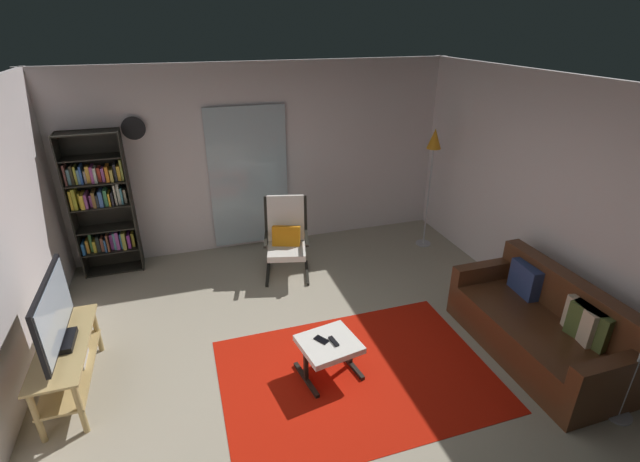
# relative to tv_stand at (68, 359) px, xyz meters

# --- Properties ---
(ground_plane) EXTENTS (7.02, 7.02, 0.00)m
(ground_plane) POSITION_rel_tv_stand_xyz_m (2.29, -0.41, -0.35)
(ground_plane) COLOR #A69C85
(wall_back) EXTENTS (5.60, 0.06, 2.60)m
(wall_back) POSITION_rel_tv_stand_xyz_m (2.29, 2.49, 0.95)
(wall_back) COLOR silver
(wall_back) RESTS_ON ground
(wall_right) EXTENTS (0.06, 6.00, 2.60)m
(wall_right) POSITION_rel_tv_stand_xyz_m (4.99, -0.41, 0.95)
(wall_right) COLOR silver
(wall_right) RESTS_ON ground
(glass_door_panel) EXTENTS (1.10, 0.01, 2.00)m
(glass_door_panel) POSITION_rel_tv_stand_xyz_m (2.07, 2.43, 0.70)
(glass_door_panel) COLOR silver
(area_rug) EXTENTS (2.54, 1.79, 0.01)m
(area_rug) POSITION_rel_tv_stand_xyz_m (2.52, -0.61, -0.34)
(area_rug) COLOR red
(area_rug) RESTS_ON ground
(tv_stand) EXTENTS (0.41, 1.16, 0.53)m
(tv_stand) POSITION_rel_tv_stand_xyz_m (0.00, 0.00, 0.00)
(tv_stand) COLOR tan
(tv_stand) RESTS_ON ground
(television) EXTENTS (0.20, 1.01, 0.63)m
(television) POSITION_rel_tv_stand_xyz_m (0.00, -0.01, 0.49)
(television) COLOR black
(television) RESTS_ON tv_stand
(bookshelf_near_tv) EXTENTS (0.73, 0.30, 1.88)m
(bookshelf_near_tv) POSITION_rel_tv_stand_xyz_m (0.14, 2.27, 0.60)
(bookshelf_near_tv) COLOR black
(bookshelf_near_tv) RESTS_ON ground
(leather_sofa) EXTENTS (0.84, 1.80, 0.81)m
(leather_sofa) POSITION_rel_tv_stand_xyz_m (4.40, -0.86, -0.04)
(leather_sofa) COLOR #522D18
(leather_sofa) RESTS_ON ground
(lounge_armchair) EXTENTS (0.70, 0.76, 1.02)m
(lounge_armchair) POSITION_rel_tv_stand_xyz_m (2.37, 1.51, 0.19)
(lounge_armchair) COLOR black
(lounge_armchair) RESTS_ON ground
(ottoman) EXTENTS (0.59, 0.56, 0.38)m
(ottoman) POSITION_rel_tv_stand_xyz_m (2.28, -0.51, -0.04)
(ottoman) COLOR white
(ottoman) RESTS_ON ground
(tv_remote) EXTENTS (0.06, 0.15, 0.02)m
(tv_remote) POSITION_rel_tv_stand_xyz_m (2.32, -0.52, 0.04)
(tv_remote) COLOR black
(tv_remote) RESTS_ON ottoman
(cell_phone) EXTENTS (0.13, 0.15, 0.01)m
(cell_phone) POSITION_rel_tv_stand_xyz_m (2.21, -0.47, 0.04)
(cell_phone) COLOR black
(cell_phone) RESTS_ON ottoman
(floor_lamp_by_shelf) EXTENTS (0.22, 0.22, 1.75)m
(floor_lamp_by_shelf) POSITION_rel_tv_stand_xyz_m (4.52, 1.66, 1.08)
(floor_lamp_by_shelf) COLOR #A5A5AD
(floor_lamp_by_shelf) RESTS_ON ground
(wall_clock) EXTENTS (0.29, 0.03, 0.29)m
(wall_clock) POSITION_rel_tv_stand_xyz_m (0.67, 2.42, 1.50)
(wall_clock) COLOR silver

